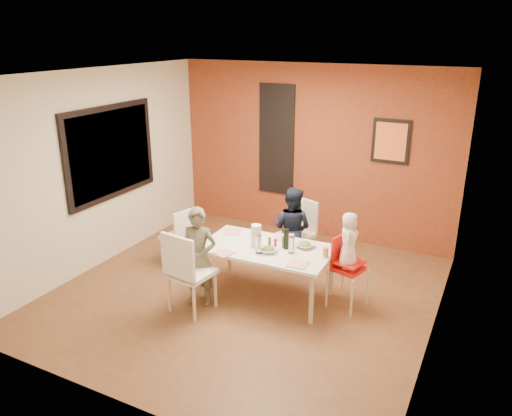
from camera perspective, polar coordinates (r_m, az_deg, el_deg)
The scene contains 35 objects.
ground at distance 6.44m, azimuth -1.22°, elevation -9.64°, with size 4.50×4.50×0.00m, color brown.
ceiling at distance 5.64m, azimuth -1.43°, elevation 15.05°, with size 4.50×4.50×0.02m, color white.
wall_back at distance 7.88m, azimuth 6.46°, elevation 6.32°, with size 4.50×0.02×2.70m, color beige.
wall_front at distance 4.20m, azimuth -16.06°, elevation -6.60°, with size 4.50×0.02×2.70m, color beige.
wall_left at distance 7.20m, azimuth -17.36°, elevation 4.26°, with size 0.02×4.50×2.70m, color beige.
wall_right at distance 5.28m, azimuth 20.76°, elevation -1.62°, with size 0.02×4.50×2.70m, color beige.
brick_accent_wall at distance 7.86m, azimuth 6.41°, elevation 6.29°, with size 4.50×0.02×2.70m, color maroon.
picture_window_frame at distance 7.27m, azimuth -16.27°, elevation 6.15°, with size 0.05×1.70×1.30m, color black.
picture_window_pane at distance 7.26m, azimuth -16.18°, elevation 6.14°, with size 0.02×1.55×1.15m, color black.
glassblock_strip at distance 8.04m, azimuth 2.38°, elevation 7.79°, with size 0.55×0.03×1.70m, color silver.
glassblock_surround at distance 8.04m, azimuth 2.36°, elevation 7.78°, with size 0.60×0.03×1.76m, color black.
art_print_frame at distance 7.46m, azimuth 15.16°, elevation 7.36°, with size 0.54×0.03×0.64m, color black.
art_print_canvas at distance 7.44m, azimuth 15.13°, elevation 7.34°, with size 0.44×0.01×0.54m, color orange.
dining_table at distance 6.11m, azimuth 1.20°, elevation -5.00°, with size 1.61×0.92×0.66m.
chair_near at distance 5.82m, azimuth -8.00°, elevation -6.89°, with size 0.53×0.53×1.02m.
chair_far at distance 7.08m, azimuth 5.06°, elevation -2.31°, with size 0.54×0.54×0.92m.
chair_left at distance 7.04m, azimuth -8.62°, elevation -2.97°, with size 0.47×0.47×0.84m.
high_chair at distance 6.02m, azimuth 10.22°, elevation -6.46°, with size 0.46×0.46×0.89m.
child_near at distance 5.98m, azimuth -6.57°, elevation -5.60°, with size 0.45×0.29×1.22m, color #52513B.
child_far at distance 6.85m, azimuth 4.12°, elevation -2.35°, with size 0.57×0.45×1.18m, color black.
toddler at distance 5.87m, azimuth 10.56°, elevation -3.65°, with size 0.33×0.22×0.68m, color silver.
plate_near_left at distance 5.93m, azimuth -3.70°, elevation -5.15°, with size 0.21×0.21×0.01m, color white.
plate_far_mid at distance 6.36m, azimuth 3.20°, elevation -3.36°, with size 0.25×0.25×0.01m, color white.
plate_near_right at distance 5.67m, azimuth 4.82°, elevation -6.40°, with size 0.22×0.22×0.01m, color white.
plate_far_left at distance 6.53m, azimuth -2.67°, elevation -2.73°, with size 0.23×0.23×0.01m, color white.
salad_bowl_a at distance 5.95m, azimuth 1.41°, elevation -4.80°, with size 0.22×0.22×0.05m, color white.
salad_bowl_b at distance 6.10m, azimuth 5.63°, elevation -4.24°, with size 0.23×0.23×0.06m, color silver.
wine_bottle at distance 6.01m, azimuth 3.45°, elevation -3.54°, with size 0.07×0.07×0.25m, color black.
wine_glass_a at distance 5.89m, azimuth 0.29°, elevation -4.15°, with size 0.08×0.08×0.22m, color white.
wine_glass_b at distance 5.91m, azimuth 4.07°, elevation -4.24°, with size 0.07×0.07×0.20m, color white.
paper_towel_roll at distance 6.06m, azimuth 0.02°, elevation -3.19°, with size 0.12×0.12×0.28m, color silver.
condiment_red at distance 6.01m, azimuth 2.24°, elevation -4.13°, with size 0.03×0.03×0.14m, color red.
condiment_green at distance 6.06m, azimuth 3.15°, elevation -3.91°, with size 0.04×0.04×0.15m, color #2C6C24.
condiment_brown at distance 6.03m, azimuth 1.56°, elevation -3.99°, with size 0.04×0.04×0.14m, color brown.
sippy_cup at distance 5.87m, azimuth 7.95°, elevation -5.02°, with size 0.07×0.07×0.12m, color orange.
Camera 1 is at (2.66, -4.95, 3.15)m, focal length 35.00 mm.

